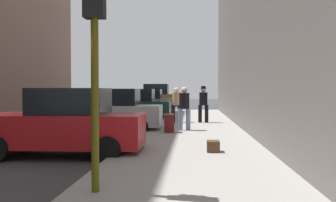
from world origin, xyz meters
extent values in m
cube|color=gray|center=(6.00, 0.00, 0.07)|extent=(4.00, 40.00, 0.15)
cube|color=#B2191E|center=(2.60, -0.51, 0.69)|extent=(4.24, 1.93, 0.84)
cube|color=black|center=(2.80, -0.50, 1.44)|extent=(1.92, 1.60, 0.70)
cylinder|color=black|center=(1.22, 0.38, 0.32)|extent=(0.64, 0.23, 0.64)
cylinder|color=black|center=(3.94, 0.44, 0.32)|extent=(0.64, 0.23, 0.64)
cylinder|color=black|center=(3.98, -1.40, 0.32)|extent=(0.64, 0.23, 0.64)
cube|color=#B7BABF|center=(2.60, 5.09, 0.69)|extent=(4.21, 1.86, 0.84)
cube|color=black|center=(2.80, 5.09, 1.44)|extent=(1.90, 1.57, 0.70)
cylinder|color=black|center=(1.23, 6.00, 0.32)|extent=(0.64, 0.22, 0.64)
cylinder|color=black|center=(1.24, 4.16, 0.32)|extent=(0.64, 0.22, 0.64)
cylinder|color=black|center=(3.96, 6.02, 0.32)|extent=(0.64, 0.22, 0.64)
cylinder|color=black|center=(3.97, 4.18, 0.32)|extent=(0.64, 0.22, 0.64)
cube|color=#193828|center=(2.60, 11.11, 0.69)|extent=(4.21, 1.86, 0.84)
cube|color=black|center=(2.80, 11.11, 1.44)|extent=(1.90, 1.57, 0.70)
cylinder|color=black|center=(1.24, 12.04, 0.32)|extent=(0.64, 0.22, 0.64)
cylinder|color=black|center=(1.23, 10.20, 0.32)|extent=(0.64, 0.22, 0.64)
cylinder|color=black|center=(3.97, 12.02, 0.32)|extent=(0.64, 0.22, 0.64)
cylinder|color=black|center=(3.96, 10.18, 0.32)|extent=(0.64, 0.22, 0.64)
cube|color=slate|center=(2.60, 16.28, 0.69)|extent=(4.22, 1.88, 0.84)
cube|color=black|center=(2.80, 16.28, 1.44)|extent=(1.91, 1.58, 0.70)
cylinder|color=black|center=(1.24, 17.21, 0.32)|extent=(0.64, 0.23, 0.64)
cylinder|color=black|center=(1.23, 15.37, 0.32)|extent=(0.64, 0.23, 0.64)
cylinder|color=black|center=(3.97, 17.18, 0.32)|extent=(0.64, 0.23, 0.64)
cylinder|color=black|center=(3.96, 15.34, 0.32)|extent=(0.64, 0.23, 0.64)
cube|color=brown|center=(2.60, 22.43, 0.82)|extent=(4.64, 1.93, 1.10)
cube|color=black|center=(2.80, 22.43, 1.80)|extent=(2.10, 1.61, 0.90)
cylinder|color=black|center=(1.12, 23.38, 0.32)|extent=(0.64, 0.23, 0.64)
cylinder|color=black|center=(1.09, 21.54, 0.32)|extent=(0.64, 0.23, 0.64)
cylinder|color=black|center=(4.11, 23.32, 0.32)|extent=(0.64, 0.23, 0.64)
cylinder|color=black|center=(4.08, 21.48, 0.32)|extent=(0.64, 0.23, 0.64)
cylinder|color=red|center=(4.45, 6.29, 0.43)|extent=(0.22, 0.22, 0.55)
sphere|color=red|center=(4.45, 6.29, 0.76)|extent=(0.20, 0.20, 0.20)
cylinder|color=red|center=(4.29, 6.29, 0.45)|extent=(0.10, 0.09, 0.09)
cylinder|color=red|center=(4.61, 6.29, 0.45)|extent=(0.10, 0.09, 0.09)
cylinder|color=#514C0F|center=(4.50, -4.42, 1.95)|extent=(0.12, 0.12, 3.60)
sphere|color=green|center=(4.50, -4.28, 3.02)|extent=(0.14, 0.14, 0.14)
cylinder|color=#728CB2|center=(5.83, 4.66, 0.57)|extent=(0.22, 0.22, 0.85)
cylinder|color=#728CB2|center=(5.52, 4.57, 0.57)|extent=(0.22, 0.22, 0.85)
cylinder|color=black|center=(5.67, 4.61, 1.31)|extent=(0.49, 0.49, 0.62)
sphere|color=beige|center=(5.67, 4.61, 1.74)|extent=(0.24, 0.24, 0.24)
cylinder|color=black|center=(5.05, 8.21, 0.57)|extent=(0.22, 0.22, 0.85)
cylinder|color=black|center=(5.36, 8.12, 0.57)|extent=(0.22, 0.22, 0.85)
cylinder|color=tan|center=(5.20, 8.16, 1.31)|extent=(0.49, 0.49, 0.62)
sphere|color=beige|center=(5.20, 8.16, 1.74)|extent=(0.24, 0.24, 0.24)
cylinder|color=black|center=(6.36, 8.12, 0.57)|extent=(0.20, 0.20, 0.85)
cylinder|color=black|center=(6.67, 8.15, 0.57)|extent=(0.20, 0.20, 0.85)
cylinder|color=black|center=(6.51, 8.14, 1.31)|extent=(0.44, 0.44, 0.62)
sphere|color=beige|center=(6.51, 8.14, 1.74)|extent=(0.24, 0.24, 0.24)
cylinder|color=black|center=(6.51, 8.14, 1.81)|extent=(0.34, 0.34, 0.02)
cylinder|color=black|center=(6.51, 8.14, 1.87)|extent=(0.23, 0.23, 0.11)
cube|color=#591414|center=(5.12, 3.85, 0.49)|extent=(0.41, 0.59, 0.68)
cylinder|color=#333333|center=(5.12, 3.85, 1.01)|extent=(0.02, 0.02, 0.36)
cube|color=#472D19|center=(6.54, -0.49, 0.29)|extent=(0.32, 0.44, 0.28)
camera|label=1|loc=(6.03, -10.13, 1.75)|focal=40.00mm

